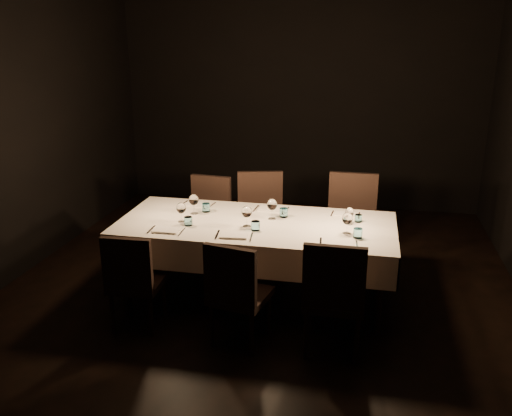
% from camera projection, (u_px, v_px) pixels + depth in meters
% --- Properties ---
extents(room, '(5.01, 6.01, 3.01)m').
position_uv_depth(room, '(256.00, 143.00, 4.71)').
color(room, black).
rests_on(room, ground).
extents(dining_table, '(2.52, 1.12, 0.76)m').
position_uv_depth(dining_table, '(256.00, 230.00, 4.97)').
color(dining_table, black).
rests_on(dining_table, ground).
extents(chair_near_left, '(0.43, 0.43, 0.87)m').
position_uv_depth(chair_near_left, '(133.00, 277.00, 4.49)').
color(chair_near_left, black).
rests_on(chair_near_left, ground).
extents(place_setting_near_left, '(0.33, 0.41, 0.18)m').
position_uv_depth(place_setting_near_left, '(178.00, 218.00, 4.85)').
color(place_setting_near_left, white).
rests_on(place_setting_near_left, dining_table).
extents(chair_near_center, '(0.51, 0.51, 0.90)m').
position_uv_depth(chair_near_center, '(236.00, 289.00, 4.25)').
color(chair_near_center, black).
rests_on(chair_near_center, ground).
extents(place_setting_near_center, '(0.36, 0.41, 0.19)m').
position_uv_depth(place_setting_near_center, '(245.00, 222.00, 4.73)').
color(place_setting_near_center, white).
rests_on(place_setting_near_center, dining_table).
extents(chair_near_right, '(0.47, 0.47, 0.97)m').
position_uv_depth(chair_near_right, '(334.00, 293.00, 4.12)').
color(chair_near_right, black).
rests_on(chair_near_right, ground).
extents(place_setting_near_right, '(0.35, 0.41, 0.19)m').
position_uv_depth(place_setting_near_right, '(347.00, 229.00, 4.56)').
color(place_setting_near_right, white).
rests_on(place_setting_near_right, dining_table).
extents(chair_far_left, '(0.49, 0.49, 0.94)m').
position_uv_depth(chair_far_left, '(208.00, 216.00, 5.86)').
color(chair_far_left, black).
rests_on(chair_far_left, ground).
extents(place_setting_far_left, '(0.36, 0.41, 0.19)m').
position_uv_depth(place_setting_far_left, '(198.00, 203.00, 5.24)').
color(place_setting_far_left, white).
rests_on(place_setting_far_left, dining_table).
extents(chair_far_center, '(0.58, 0.58, 1.00)m').
position_uv_depth(chair_far_center, '(261.00, 216.00, 5.76)').
color(chair_far_center, black).
rests_on(chair_far_center, ground).
extents(place_setting_far_center, '(0.36, 0.42, 0.20)m').
position_uv_depth(place_setting_far_center, '(274.00, 208.00, 5.10)').
color(place_setting_far_center, white).
rests_on(place_setting_far_center, dining_table).
extents(chair_far_right, '(0.50, 0.50, 1.04)m').
position_uv_depth(chair_far_right, '(351.00, 220.00, 5.58)').
color(chair_far_right, black).
rests_on(chair_far_right, ground).
extents(place_setting_far_right, '(0.29, 0.39, 0.16)m').
position_uv_depth(place_setting_far_right, '(350.00, 214.00, 4.97)').
color(place_setting_far_right, white).
rests_on(place_setting_far_right, dining_table).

